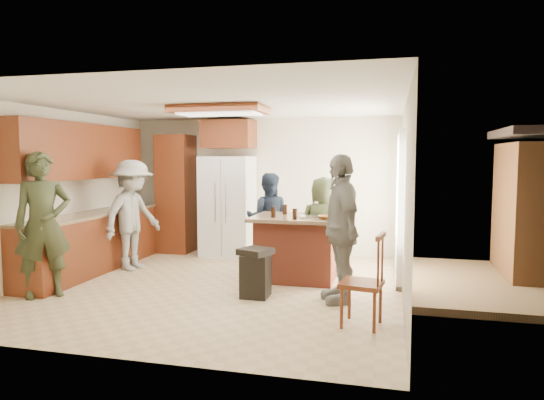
% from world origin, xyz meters
% --- Properties ---
extents(room_shell, '(8.00, 5.20, 5.00)m').
position_xyz_m(room_shell, '(4.37, 1.64, 0.87)').
color(room_shell, tan).
rests_on(room_shell, ground).
extents(person_front_left, '(0.83, 0.83, 1.86)m').
position_xyz_m(person_front_left, '(-1.95, -0.99, 0.93)').
color(person_front_left, '#31361F').
rests_on(person_front_left, ground).
extents(person_behind_left, '(0.81, 0.59, 1.53)m').
position_xyz_m(person_behind_left, '(0.34, 1.58, 0.76)').
color(person_behind_left, '#1A2334').
rests_on(person_behind_left, ground).
extents(person_behind_right, '(0.82, 0.63, 1.50)m').
position_xyz_m(person_behind_right, '(1.35, 0.98, 0.75)').
color(person_behind_right, '#313720').
rests_on(person_behind_right, ground).
extents(person_side_right, '(0.89, 1.19, 1.83)m').
position_xyz_m(person_side_right, '(1.74, -0.28, 0.91)').
color(person_side_right, gray).
rests_on(person_side_right, ground).
extents(person_counter, '(0.78, 1.22, 1.74)m').
position_xyz_m(person_counter, '(-1.64, 0.67, 0.87)').
color(person_counter, gray).
rests_on(person_counter, ground).
extents(left_cabinetry, '(0.64, 3.00, 2.30)m').
position_xyz_m(left_cabinetry, '(-2.24, 0.40, 0.96)').
color(left_cabinetry, maroon).
rests_on(left_cabinetry, ground).
extents(back_wall_units, '(1.80, 0.60, 2.45)m').
position_xyz_m(back_wall_units, '(-1.33, 2.20, 1.38)').
color(back_wall_units, maroon).
rests_on(back_wall_units, ground).
extents(refrigerator, '(0.90, 0.76, 1.80)m').
position_xyz_m(refrigerator, '(-0.55, 2.12, 0.90)').
color(refrigerator, white).
rests_on(refrigerator, ground).
extents(kitchen_island, '(1.28, 1.03, 0.93)m').
position_xyz_m(kitchen_island, '(1.01, 0.67, 0.47)').
color(kitchen_island, '#953A26').
rests_on(kitchen_island, ground).
extents(island_items, '(0.90, 0.62, 0.15)m').
position_xyz_m(island_items, '(1.23, 0.56, 0.97)').
color(island_items, silver).
rests_on(island_items, kitchen_island).
extents(trash_bin, '(0.47, 0.47, 0.63)m').
position_xyz_m(trash_bin, '(0.67, -0.35, 0.32)').
color(trash_bin, black).
rests_on(trash_bin, ground).
extents(spindle_chair, '(0.48, 0.48, 0.99)m').
position_xyz_m(spindle_chair, '(2.07, -1.12, 0.45)').
color(spindle_chair, maroon).
rests_on(spindle_chair, ground).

